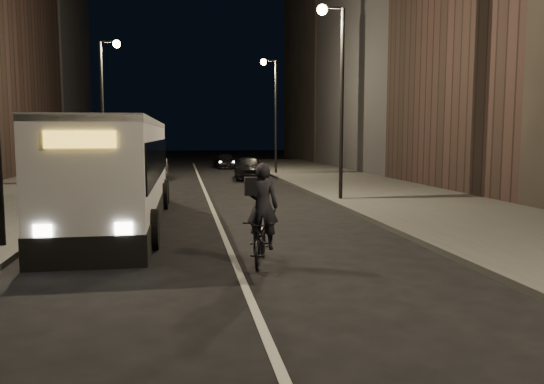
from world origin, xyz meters
name	(u,v)px	position (x,y,z in m)	size (l,w,h in m)	color
ground	(244,285)	(0.00, 0.00, 0.00)	(180.00, 180.00, 0.00)	black
sidewalk_right	(386,194)	(8.50, 14.00, 0.08)	(7.00, 70.00, 0.16)	#373734
sidewalk_left	(8,201)	(-8.50, 14.00, 0.08)	(7.00, 70.00, 0.16)	#373734
building_row_right	(417,30)	(16.00, 27.50, 10.50)	(8.00, 61.00, 21.00)	black
streetlight_right_mid	(336,76)	(5.33, 12.00, 5.36)	(1.20, 0.44, 8.12)	black
streetlight_right_far	(272,100)	(5.33, 28.00, 5.36)	(1.20, 0.44, 8.12)	black
streetlight_left_near	(3,32)	(-5.33, 4.00, 5.36)	(1.20, 0.44, 8.12)	black
streetlight_left_far	(107,92)	(-5.33, 22.00, 5.36)	(1.20, 0.44, 8.12)	black
city_bus	(118,168)	(-3.21, 7.95, 1.83)	(3.01, 12.52, 3.36)	white
cyclist_on_bicycle	(261,231)	(0.57, 1.55, 0.76)	(1.13, 2.10, 2.29)	black
car_near	(248,168)	(3.13, 24.30, 0.76)	(1.80, 4.47, 1.52)	black
car_mid	(157,169)	(-2.80, 25.64, 0.68)	(1.43, 4.11, 1.35)	#3C3C3F
car_far	(225,161)	(2.57, 36.26, 0.61)	(1.70, 4.18, 1.21)	black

